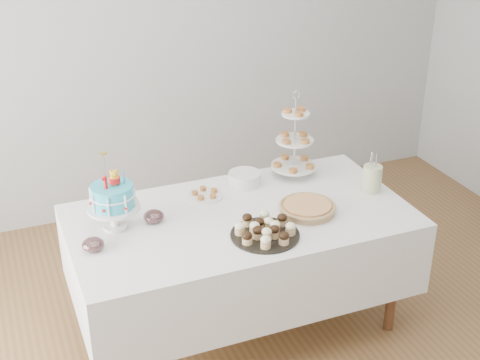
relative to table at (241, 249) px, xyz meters
name	(u,v)px	position (x,y,z in m)	size (l,w,h in m)	color
floor	(260,355)	(0.00, -0.30, -0.54)	(5.00, 5.00, 0.00)	brown
walls	(264,139)	(0.00, -0.30, 0.81)	(5.04, 4.04, 2.70)	#ABADB0
table	(241,249)	(0.00, 0.00, 0.00)	(1.92, 1.02, 0.77)	silver
birthday_cake	(114,208)	(-0.68, 0.12, 0.35)	(0.29, 0.29, 0.44)	silver
cupcake_tray	(265,229)	(0.03, -0.26, 0.27)	(0.37, 0.37, 0.08)	black
pie	(307,208)	(0.36, -0.11, 0.26)	(0.33, 0.33, 0.05)	tan
tiered_stand	(295,141)	(0.51, 0.36, 0.46)	(0.29, 0.29, 0.56)	silver
plate_stack	(245,178)	(0.17, 0.35, 0.27)	(0.20, 0.20, 0.08)	silver
pastry_plate	(205,194)	(-0.11, 0.29, 0.24)	(0.21, 0.21, 0.03)	silver
jam_bowl_a	(93,245)	(-0.84, -0.06, 0.26)	(0.12, 0.12, 0.07)	silver
jam_bowl_b	(154,216)	(-0.47, 0.11, 0.26)	(0.11, 0.11, 0.07)	silver
utensil_pitcher	(372,178)	(0.84, -0.02, 0.32)	(0.12, 0.11, 0.25)	beige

